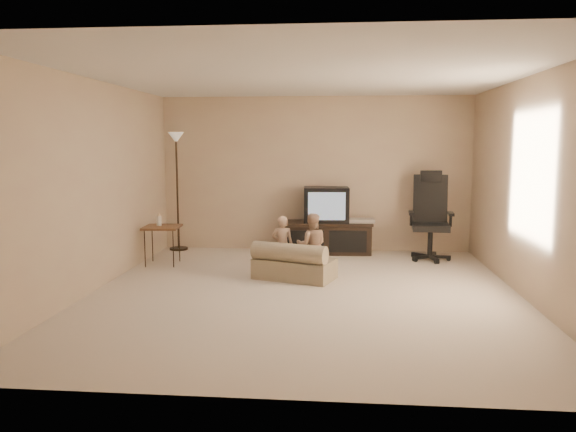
% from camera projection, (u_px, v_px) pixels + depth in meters
% --- Properties ---
extents(floor, '(5.50, 5.50, 0.00)m').
position_uv_depth(floor, '(304.00, 294.00, 6.58)').
color(floor, beige).
rests_on(floor, ground).
extents(room_shell, '(5.50, 5.50, 5.50)m').
position_uv_depth(room_shell, '(305.00, 164.00, 6.38)').
color(room_shell, silver).
rests_on(room_shell, floor).
extents(tv_stand, '(1.50, 0.62, 1.06)m').
position_uv_depth(tv_stand, '(326.00, 226.00, 8.96)').
color(tv_stand, black).
rests_on(tv_stand, floor).
extents(office_chair, '(0.67, 0.70, 1.34)m').
position_uv_depth(office_chair, '(430.00, 228.00, 8.47)').
color(office_chair, black).
rests_on(office_chair, floor).
extents(side_table, '(0.54, 0.54, 0.76)m').
position_uv_depth(side_table, '(162.00, 227.00, 8.10)').
color(side_table, brown).
rests_on(side_table, floor).
extents(floor_lamp, '(0.30, 0.30, 1.93)m').
position_uv_depth(floor_lamp, '(177.00, 164.00, 9.11)').
color(floor_lamp, black).
rests_on(floor_lamp, floor).
extents(child_sofa, '(1.13, 0.86, 0.49)m').
position_uv_depth(child_sofa, '(293.00, 264.00, 7.24)').
color(child_sofa, tan).
rests_on(child_sofa, floor).
extents(toddler_left, '(0.30, 0.23, 0.79)m').
position_uv_depth(toddler_left, '(282.00, 245.00, 7.49)').
color(toddler_left, tan).
rests_on(toddler_left, floor).
extents(toddler_right, '(0.42, 0.25, 0.84)m').
position_uv_depth(toddler_right, '(312.00, 245.00, 7.38)').
color(toddler_right, tan).
rests_on(toddler_right, floor).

